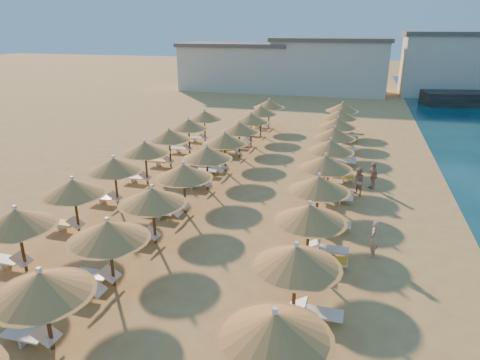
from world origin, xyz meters
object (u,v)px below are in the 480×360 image
(parasol_row_east, at_px, (322,173))
(beachgoer_a, at_px, (374,239))
(beachgoer_b, at_px, (359,182))
(beachgoer_c, at_px, (373,176))
(parasol_row_west, at_px, (196,162))

(parasol_row_east, height_order, beachgoer_a, parasol_row_east)
(beachgoer_b, bearing_deg, parasol_row_east, -72.84)
(beachgoer_c, xyz_separation_m, beachgoer_a, (-0.06, -7.95, -0.00))
(parasol_row_east, relative_size, beachgoer_b, 25.29)
(parasol_row_west, xyz_separation_m, beachgoer_a, (8.89, -3.56, -1.37))
(parasol_row_east, relative_size, parasol_row_west, 1.00)
(parasol_row_east, distance_m, beachgoer_a, 4.54)
(beachgoer_b, relative_size, beachgoer_a, 1.01)
(parasol_row_west, bearing_deg, parasol_row_east, 0.00)
(beachgoer_b, height_order, beachgoer_a, beachgoer_b)
(parasol_row_west, bearing_deg, beachgoer_b, 20.67)
(parasol_row_west, relative_size, beachgoer_c, 25.44)
(parasol_row_west, xyz_separation_m, beachgoer_b, (8.19, 3.09, -1.36))
(beachgoer_b, bearing_deg, beachgoer_c, 106.64)
(beachgoer_b, bearing_deg, parasol_row_west, -112.53)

